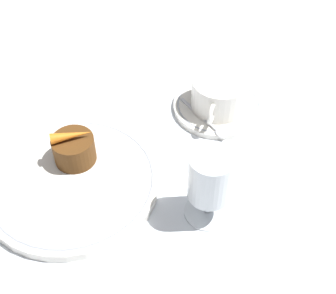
{
  "coord_description": "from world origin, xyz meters",
  "views": [
    {
      "loc": [
        0.36,
        0.21,
        0.54
      ],
      "look_at": [
        -0.09,
        0.07,
        0.04
      ],
      "focal_mm": 50.0,
      "sensor_mm": 36.0,
      "label": 1
    }
  ],
  "objects_px": {
    "coffee_cup": "(219,93)",
    "dessert_cake": "(74,149)",
    "wine_glass": "(210,180)",
    "dinner_plate": "(72,182)"
  },
  "relations": [
    {
      "from": "wine_glass",
      "to": "dessert_cake",
      "type": "bearing_deg",
      "value": -96.96
    },
    {
      "from": "coffee_cup",
      "to": "dessert_cake",
      "type": "relative_size",
      "value": 1.91
    },
    {
      "from": "dessert_cake",
      "to": "wine_glass",
      "type": "bearing_deg",
      "value": 83.04
    },
    {
      "from": "dessert_cake",
      "to": "coffee_cup",
      "type": "bearing_deg",
      "value": 136.71
    },
    {
      "from": "dinner_plate",
      "to": "coffee_cup",
      "type": "distance_m",
      "value": 0.28
    },
    {
      "from": "wine_glass",
      "to": "dessert_cake",
      "type": "height_order",
      "value": "wine_glass"
    },
    {
      "from": "coffee_cup",
      "to": "wine_glass",
      "type": "bearing_deg",
      "value": 9.41
    },
    {
      "from": "coffee_cup",
      "to": "dessert_cake",
      "type": "distance_m",
      "value": 0.26
    },
    {
      "from": "wine_glass",
      "to": "dinner_plate",
      "type": "bearing_deg",
      "value": -86.43
    },
    {
      "from": "dinner_plate",
      "to": "coffee_cup",
      "type": "relative_size",
      "value": 2.14
    }
  ]
}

